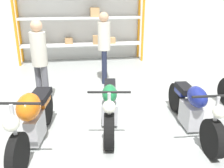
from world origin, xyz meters
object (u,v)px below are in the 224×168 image
at_px(shelving_rack, 81,20).
at_px(motorcycle_orange, 33,118).
at_px(person_near_rack, 104,42).
at_px(person_browsing, 39,56).
at_px(motorcycle_blue, 192,108).
at_px(motorcycle_green, 110,105).

height_order(shelving_rack, motorcycle_orange, shelving_rack).
bearing_deg(person_near_rack, shelving_rack, -68.68).
bearing_deg(person_browsing, motorcycle_blue, 94.80).
bearing_deg(motorcycle_orange, motorcycle_blue, 101.04).
xyz_separation_m(shelving_rack, motorcycle_green, (0.29, -4.58, -1.02)).
xyz_separation_m(motorcycle_green, motorcycle_blue, (1.38, -0.39, 0.02)).
relative_size(motorcycle_orange, person_near_rack, 1.08).
distance_m(motorcycle_orange, motorcycle_green, 1.34).
bearing_deg(person_near_rack, motorcycle_orange, 71.23).
distance_m(motorcycle_orange, person_near_rack, 3.14).
bearing_deg(motorcycle_blue, person_browsing, -117.08).
height_order(motorcycle_green, motorcycle_blue, motorcycle_blue).
relative_size(person_browsing, person_near_rack, 0.97).
xyz_separation_m(shelving_rack, motorcycle_orange, (-0.96, -5.02, -0.93)).
bearing_deg(motorcycle_green, motorcycle_orange, -61.35).
distance_m(shelving_rack, motorcycle_green, 4.70).
xyz_separation_m(motorcycle_orange, motorcycle_green, (1.26, 0.45, -0.09)).
height_order(person_browsing, person_near_rack, person_near_rack).
bearing_deg(person_browsing, shelving_rack, -161.35).
height_order(motorcycle_orange, motorcycle_green, motorcycle_orange).
relative_size(motorcycle_green, person_near_rack, 1.09).
xyz_separation_m(motorcycle_green, person_browsing, (-1.28, 1.14, 0.67)).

